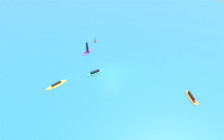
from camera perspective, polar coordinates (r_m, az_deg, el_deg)
name	(u,v)px	position (r m, az deg, el deg)	size (l,w,h in m)	color
ground_plane	(112,73)	(29.03, 0.00, -0.86)	(120.00, 120.00, 0.00)	#1E6B93
surfer_on_orange_board	(192,97)	(25.82, 20.92, -6.92)	(1.64, 2.91, 0.40)	orange
surfer_on_green_board	(95,72)	(29.02, -4.60, -0.61)	(2.16, 2.56, 0.45)	#23B266
surfer_on_yellow_board	(57,84)	(27.33, -14.89, -3.74)	(1.96, 3.06, 0.36)	yellow
surfer_on_purple_board	(87,50)	(35.37, -6.77, 5.56)	(0.94, 2.91, 2.29)	purple
marker_buoy	(95,41)	(39.89, -4.60, 7.95)	(0.46, 0.46, 1.13)	#E55119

